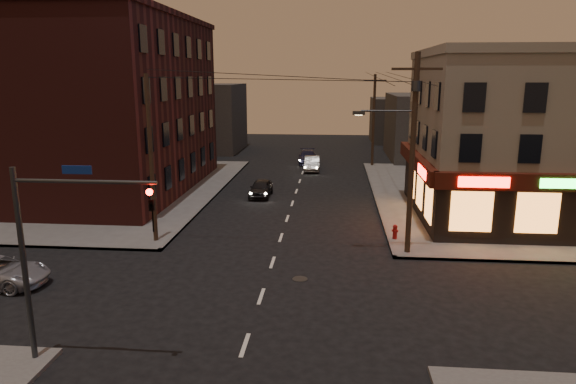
# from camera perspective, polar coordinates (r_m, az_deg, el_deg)

# --- Properties ---
(ground) EXTENTS (120.00, 120.00, 0.00)m
(ground) POSITION_cam_1_polar(r_m,az_deg,el_deg) (21.99, -3.00, -11.51)
(ground) COLOR black
(ground) RESTS_ON ground
(sidewalk_ne) EXTENTS (24.00, 28.00, 0.15)m
(sidewalk_ne) POSITION_cam_1_polar(r_m,az_deg,el_deg) (42.60, 25.75, -0.61)
(sidewalk_ne) COLOR #514F4C
(sidewalk_ne) RESTS_ON ground
(sidewalk_nw) EXTENTS (24.00, 28.00, 0.15)m
(sidewalk_nw) POSITION_cam_1_polar(r_m,az_deg,el_deg) (45.00, -22.68, 0.34)
(sidewalk_nw) COLOR #514F4C
(sidewalk_nw) RESTS_ON ground
(pizza_building) EXTENTS (15.85, 12.85, 10.50)m
(pizza_building) POSITION_cam_1_polar(r_m,az_deg,el_deg) (35.89, 26.51, 5.58)
(pizza_building) COLOR gray
(pizza_building) RESTS_ON sidewalk_ne
(brick_apartment) EXTENTS (12.00, 20.00, 13.00)m
(brick_apartment) POSITION_cam_1_polar(r_m,az_deg,el_deg) (42.61, -19.23, 8.92)
(brick_apartment) COLOR #441816
(brick_apartment) RESTS_ON sidewalk_nw
(bg_building_ne_a) EXTENTS (10.00, 12.00, 7.00)m
(bg_building_ne_a) POSITION_cam_1_polar(r_m,az_deg,el_deg) (59.13, 16.05, 6.99)
(bg_building_ne_a) COLOR #3F3D3A
(bg_building_ne_a) RESTS_ON ground
(bg_building_nw) EXTENTS (9.00, 10.00, 8.00)m
(bg_building_nw) POSITION_cam_1_polar(r_m,az_deg,el_deg) (64.03, -9.36, 8.18)
(bg_building_nw) COLOR #3F3D3A
(bg_building_nw) RESTS_ON ground
(bg_building_ne_b) EXTENTS (8.00, 8.00, 6.00)m
(bg_building_ne_b) POSITION_cam_1_polar(r_m,az_deg,el_deg) (72.64, 12.43, 7.80)
(bg_building_ne_b) COLOR #3F3D3A
(bg_building_ne_b) RESTS_ON ground
(utility_pole_main) EXTENTS (4.20, 0.44, 10.00)m
(utility_pole_main) POSITION_cam_1_polar(r_m,az_deg,el_deg) (26.10, 13.46, 5.24)
(utility_pole_main) COLOR #382619
(utility_pole_main) RESTS_ON sidewalk_ne
(utility_pole_far) EXTENTS (0.26, 0.26, 9.00)m
(utility_pole_far) POSITION_cam_1_polar(r_m,az_deg,el_deg) (52.14, 9.49, 7.85)
(utility_pole_far) COLOR #382619
(utility_pole_far) RESTS_ON sidewalk_ne
(utility_pole_west) EXTENTS (0.24, 0.24, 9.00)m
(utility_pole_west) POSITION_cam_1_polar(r_m,az_deg,el_deg) (28.40, -14.96, 3.49)
(utility_pole_west) COLOR #382619
(utility_pole_west) RESTS_ON sidewalk_nw
(traffic_signal) EXTENTS (4.49, 0.32, 6.47)m
(traffic_signal) POSITION_cam_1_polar(r_m,az_deg,el_deg) (17.26, -24.65, -4.87)
(traffic_signal) COLOR #333538
(traffic_signal) RESTS_ON ground
(sedan_near) EXTENTS (1.60, 3.79, 1.28)m
(sedan_near) POSITION_cam_1_polar(r_m,az_deg,el_deg) (39.12, -3.02, 0.42)
(sedan_near) COLOR black
(sedan_near) RESTS_ON ground
(sedan_mid) EXTENTS (1.50, 4.17, 1.37)m
(sedan_mid) POSITION_cam_1_polar(r_m,az_deg,el_deg) (49.84, 2.70, 3.19)
(sedan_mid) COLOR #63615D
(sedan_mid) RESTS_ON ground
(sedan_far) EXTENTS (2.15, 4.68, 1.33)m
(sedan_far) POSITION_cam_1_polar(r_m,az_deg,el_deg) (53.95, 2.19, 3.91)
(sedan_far) COLOR #191933
(sedan_far) RESTS_ON ground
(fire_hydrant) EXTENTS (0.37, 0.37, 0.82)m
(fire_hydrant) POSITION_cam_1_polar(r_m,az_deg,el_deg) (29.21, 11.80, -4.26)
(fire_hydrant) COLOR maroon
(fire_hydrant) RESTS_ON sidewalk_ne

